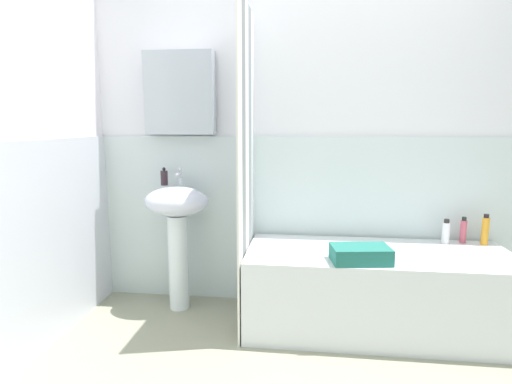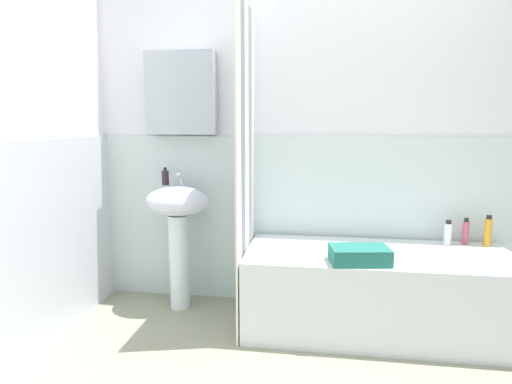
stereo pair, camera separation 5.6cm
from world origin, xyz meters
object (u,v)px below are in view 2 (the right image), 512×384
object	(u,v)px
sink	(178,220)
towel_folded	(360,255)
soap_dispenser	(166,177)
bathtub	(377,291)
conditioner_bottle	(466,232)
shampoo_bottle	(488,232)
lotion_bottle	(448,233)

from	to	relation	value
sink	towel_folded	size ratio (longest dim) A/B	2.65
soap_dispenser	towel_folded	world-z (taller)	soap_dispenser
bathtub	towel_folded	world-z (taller)	towel_folded
sink	conditioner_bottle	bearing A→B (deg)	3.84
bathtub	conditioner_bottle	world-z (taller)	conditioner_bottle
soap_dispenser	shampoo_bottle	distance (m)	2.17
bathtub	lotion_bottle	distance (m)	0.62
shampoo_bottle	towel_folded	bearing A→B (deg)	-151.83
shampoo_bottle	bathtub	bearing A→B (deg)	-161.42
towel_folded	lotion_bottle	bearing A→B (deg)	36.94
soap_dispenser	towel_folded	size ratio (longest dim) A/B	0.38
soap_dispenser	towel_folded	xyz separation A→B (m)	(1.30, -0.43, -0.37)
towel_folded	sink	bearing A→B (deg)	163.26
sink	conditioner_bottle	distance (m)	1.92
sink	shampoo_bottle	size ratio (longest dim) A/B	4.23
sink	conditioner_bottle	xyz separation A→B (m)	(1.91, 0.13, -0.05)
sink	bathtub	size ratio (longest dim) A/B	0.53
soap_dispenser	bathtub	bearing A→B (deg)	-8.50
bathtub	conditioner_bottle	distance (m)	0.73
shampoo_bottle	towel_folded	world-z (taller)	shampoo_bottle
conditioner_bottle	towel_folded	bearing A→B (deg)	-146.12
sink	soap_dispenser	size ratio (longest dim) A/B	6.91
shampoo_bottle	conditioner_bottle	size ratio (longest dim) A/B	1.17
soap_dispenser	conditioner_bottle	bearing A→B (deg)	1.62
sink	lotion_bottle	size ratio (longest dim) A/B	5.28
soap_dispenser	lotion_bottle	world-z (taller)	soap_dispenser
sink	shampoo_bottle	distance (m)	2.04
conditioner_bottle	towel_folded	xyz separation A→B (m)	(-0.72, -0.49, -0.04)
lotion_bottle	bathtub	bearing A→B (deg)	-152.87
sink	bathtub	world-z (taller)	sink
soap_dispenser	shampoo_bottle	xyz separation A→B (m)	(2.14, 0.02, -0.32)
shampoo_bottle	conditioner_bottle	distance (m)	0.13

